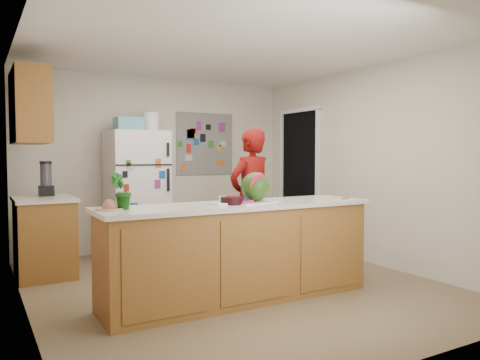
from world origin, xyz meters
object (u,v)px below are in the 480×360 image
refrigerator (137,194)px  person (250,198)px  watermelon (255,187)px  cherry_bowl (232,201)px

refrigerator → person: size_ratio=1.00×
person → watermelon: (-0.59, -1.07, 0.22)m
refrigerator → cherry_bowl: refrigerator is taller
watermelon → cherry_bowl: 0.32m
refrigerator → watermelon: size_ratio=6.09×
person → refrigerator: bearing=-64.5°
watermelon → refrigerator: bearing=100.4°
person → watermelon: size_ratio=6.09×
refrigerator → watermelon: 2.42m
refrigerator → person: same height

